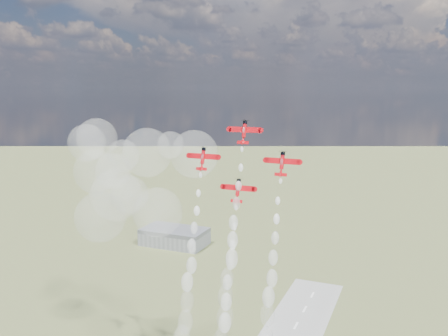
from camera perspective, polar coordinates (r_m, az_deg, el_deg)
name	(u,v)px	position (r m, az deg, el deg)	size (l,w,h in m)	color
hangar	(175,237)	(377.79, -5.97, -8.20)	(50.00, 28.00, 13.00)	gray
plane_lead	(244,132)	(155.24, 2.43, 4.38)	(11.05, 4.45, 7.70)	red
plane_left	(203,158)	(159.08, -2.58, 1.17)	(11.05, 4.45, 7.70)	red
plane_right	(282,163)	(149.61, 6.98, 0.57)	(11.05, 4.45, 7.70)	red
plane_slot	(238,190)	(152.97, 1.67, -2.67)	(11.05, 4.45, 7.70)	red
smoke_trail_lead	(228,281)	(154.25, 0.49, -13.48)	(5.68, 18.37, 54.91)	white
smoke_trail_left	(186,304)	(160.72, -4.56, -15.99)	(5.33, 18.55, 54.12)	white
smoke_trail_right	(267,320)	(151.62, 5.17, -17.72)	(5.82, 17.88, 54.53)	white
drifted_smoke_cloud	(124,177)	(200.37, -11.92, -1.10)	(73.20, 42.85, 52.70)	white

